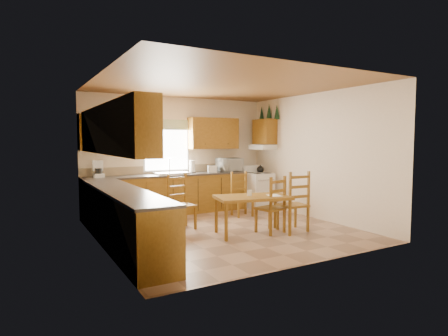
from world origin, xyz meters
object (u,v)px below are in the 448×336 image
dining_table (252,215)px  chair_near_left (270,205)px  stove (259,191)px  chair_near_right (293,201)px  microwave (229,165)px  chair_far_left (182,202)px  chair_far_right (242,194)px

dining_table → chair_near_left: bearing=3.7°
stove → chair_near_right: 2.39m
stove → chair_near_right: chair_near_right is taller
chair_near_left → chair_near_right: 0.46m
dining_table → chair_near_left: (0.35, -0.06, 0.17)m
microwave → chair_near_left: microwave is taller
chair_near_right → chair_far_left: 2.09m
dining_table → chair_near_left: size_ratio=1.25×
stove → chair_far_left: bearing=-156.3°
stove → dining_table: size_ratio=0.66×
chair_near_left → chair_far_left: 1.67m
microwave → chair_far_left: microwave is taller
stove → chair_near_right: size_ratio=0.77×
chair_near_right → chair_far_left: (-1.75, 1.14, -0.04)m
chair_near_right → microwave: bearing=-89.5°
microwave → chair_near_left: (-0.59, -2.50, -0.57)m
chair_far_left → chair_far_right: bearing=9.1°
stove → chair_near_left: (-1.24, -2.16, 0.09)m
microwave → chair_near_right: size_ratio=0.49×
dining_table → chair_far_left: (-0.95, 0.99, 0.17)m
stove → chair_near_left: size_ratio=0.83×
chair_far_left → stove: bearing=16.7°
dining_table → chair_near_right: 0.84m
stove → chair_near_left: bearing=-119.8°
dining_table → chair_near_right: chair_near_right is taller
stove → microwave: microwave is taller
chair_near_left → chair_near_right: bearing=155.5°
dining_table → chair_far_left: chair_far_left is taller
chair_near_right → dining_table: bearing=-7.1°
stove → microwave: (-0.64, 0.35, 0.65)m
stove → chair_far_right: 1.09m
stove → dining_table: stove is taller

